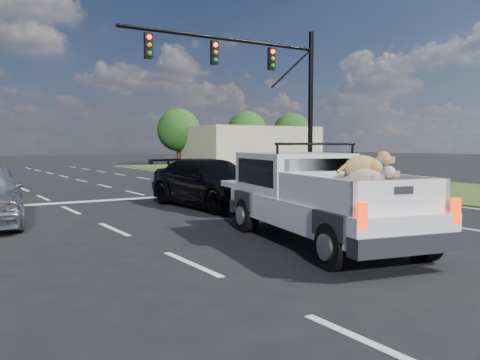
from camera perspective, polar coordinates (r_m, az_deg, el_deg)
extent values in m
plane|color=black|center=(9.46, 4.14, -8.07)|extent=(160.00, 160.00, 0.00)
cube|color=silver|center=(14.09, -16.54, -4.16)|extent=(0.12, 60.00, 0.01)
cube|color=silver|center=(15.39, -3.88, -3.30)|extent=(0.12, 60.00, 0.01)
cube|color=silver|center=(17.32, 6.38, -2.49)|extent=(0.12, 60.00, 0.01)
cube|color=silver|center=(19.71, 14.48, -1.79)|extent=(0.15, 60.00, 0.01)
cube|color=silver|center=(18.39, -14.66, -2.21)|extent=(17.00, 0.45, 0.01)
cube|color=#284816|center=(22.94, 21.71, -1.07)|extent=(8.00, 60.00, 0.06)
cylinder|color=black|center=(23.49, 7.92, 7.77)|extent=(0.22, 0.22, 7.00)
cylinder|color=black|center=(21.25, -1.68, 15.55)|extent=(9.00, 0.14, 0.14)
cube|color=black|center=(22.38, 3.55, 13.40)|extent=(0.30, 0.18, 0.95)
sphere|color=#FF2607|center=(22.34, 3.72, 14.20)|extent=(0.18, 0.18, 0.18)
cube|color=black|center=(20.89, -2.89, 14.07)|extent=(0.30, 0.18, 0.95)
sphere|color=#FF2607|center=(20.85, -2.74, 14.93)|extent=(0.18, 0.18, 0.18)
cube|color=black|center=(19.70, -10.26, 14.62)|extent=(0.30, 0.18, 0.95)
sphere|color=#FF2607|center=(19.65, -10.14, 15.53)|extent=(0.18, 0.18, 0.18)
cube|color=#B7AC8B|center=(49.73, 1.37, 3.92)|extent=(12.00, 7.00, 3.60)
cylinder|color=#332114|center=(50.27, -6.89, 3.07)|extent=(0.44, 0.44, 2.16)
sphere|color=#15370F|center=(50.28, -6.91, 5.60)|extent=(4.20, 4.20, 4.20)
cylinder|color=#332114|center=(54.18, 0.79, 3.18)|extent=(0.44, 0.44, 2.16)
sphere|color=#15370F|center=(54.18, 0.80, 5.53)|extent=(4.20, 4.20, 4.20)
cylinder|color=#332114|center=(57.66, 5.81, 3.22)|extent=(0.44, 0.44, 2.16)
sphere|color=#15370F|center=(57.67, 5.83, 5.42)|extent=(4.20, 4.20, 4.20)
cylinder|color=black|center=(8.16, 10.47, -7.35)|extent=(0.43, 0.80, 0.76)
cylinder|color=black|center=(9.18, 19.90, -6.26)|extent=(0.43, 0.80, 0.76)
cylinder|color=black|center=(11.46, 0.80, -3.97)|extent=(0.43, 0.80, 0.76)
cylinder|color=black|center=(12.20, 8.47, -3.52)|extent=(0.43, 0.80, 0.76)
cube|color=silver|center=(10.18, 9.15, -3.45)|extent=(2.93, 5.59, 0.52)
cube|color=silver|center=(11.21, 6.00, 0.83)|extent=(2.27, 2.63, 0.86)
cube|color=black|center=(10.21, 8.87, 0.65)|extent=(1.53, 0.34, 0.62)
cylinder|color=black|center=(10.31, 8.54, 4.04)|extent=(1.78, 0.41, 0.05)
cube|color=black|center=(9.15, 12.84, -2.90)|extent=(2.26, 2.86, 0.06)
cube|color=silver|center=(8.68, 8.17, -1.28)|extent=(0.59, 2.52, 0.52)
cube|color=silver|center=(9.62, 17.11, -0.90)|extent=(0.59, 2.52, 0.52)
cube|color=silver|center=(8.12, 17.71, -1.81)|extent=(1.77, 0.43, 0.52)
cube|color=red|center=(7.48, 13.53, -4.01)|extent=(0.17, 0.09, 0.40)
cube|color=red|center=(8.55, 23.05, -3.21)|extent=(0.17, 0.09, 0.40)
cube|color=black|center=(8.12, 18.22, -6.84)|extent=(1.95, 0.68, 0.30)
imported|color=black|center=(15.94, -3.27, -0.34)|extent=(2.47, 5.33, 1.51)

